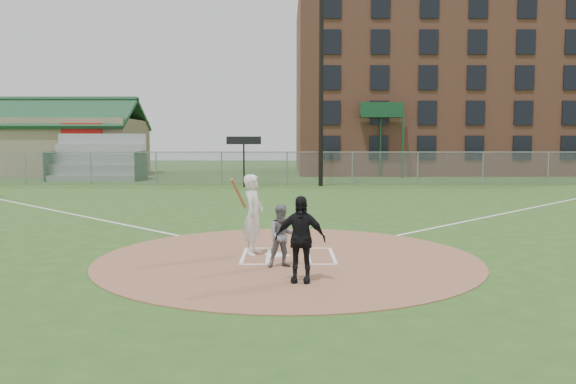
{
  "coord_description": "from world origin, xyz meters",
  "views": [
    {
      "loc": [
        -0.04,
        -12.27,
        2.55
      ],
      "look_at": [
        0.0,
        2.0,
        1.3
      ],
      "focal_mm": 35.0,
      "sensor_mm": 36.0,
      "label": 1
    }
  ],
  "objects_px": {
    "home_plate": "(277,255)",
    "catcher": "(282,236)",
    "umpire": "(300,239)",
    "batter_at_plate": "(253,214)"
  },
  "relations": [
    {
      "from": "home_plate",
      "to": "catcher",
      "type": "relative_size",
      "value": 0.37
    },
    {
      "from": "umpire",
      "to": "batter_at_plate",
      "type": "height_order",
      "value": "batter_at_plate"
    },
    {
      "from": "umpire",
      "to": "batter_at_plate",
      "type": "distance_m",
      "value": 2.71
    },
    {
      "from": "home_plate",
      "to": "catcher",
      "type": "height_order",
      "value": "catcher"
    },
    {
      "from": "home_plate",
      "to": "catcher",
      "type": "bearing_deg",
      "value": -83.73
    },
    {
      "from": "home_plate",
      "to": "catcher",
      "type": "distance_m",
      "value": 1.29
    },
    {
      "from": "batter_at_plate",
      "to": "catcher",
      "type": "bearing_deg",
      "value": -62.63
    },
    {
      "from": "home_plate",
      "to": "umpire",
      "type": "xyz_separation_m",
      "value": [
        0.45,
        -2.34,
        0.77
      ]
    },
    {
      "from": "umpire",
      "to": "batter_at_plate",
      "type": "bearing_deg",
      "value": 119.2
    },
    {
      "from": "home_plate",
      "to": "catcher",
      "type": "xyz_separation_m",
      "value": [
        0.12,
        -1.12,
        0.62
      ]
    }
  ]
}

